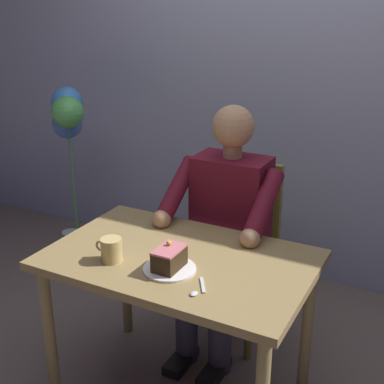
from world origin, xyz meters
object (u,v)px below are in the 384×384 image
Objects in this scene: cake_slice at (169,258)px; balloon_display at (68,131)px; chair at (237,240)px; coffee_cup at (111,249)px; dessert_spoon at (198,290)px; seated_person at (224,228)px; dining_table at (179,275)px.

cake_slice is 1.59m from balloon_display.
chair is 7.53× the size of coffee_cup.
chair is 0.87m from dessert_spoon.
chair reaches higher than dessert_spoon.
dining_table is at bearing 90.00° from seated_person.
dining_table is at bearing 147.16° from balloon_display.
chair is 0.22m from seated_person.
chair is 0.85m from coffee_cup.
dessert_spoon is (-0.19, 0.83, 0.20)m from chair.
balloon_display is (1.44, -1.01, 0.21)m from dessert_spoon.
coffee_cup is 0.42m from dessert_spoon.
coffee_cup is 1.42m from balloon_display.
dessert_spoon is at bearing 103.04° from chair.
dining_table is 8.99× the size of coffee_cup.
chair is at bearing -90.00° from seated_person.
chair is at bearing -76.96° from dessert_spoon.
dining_table is 0.88× the size of seated_person.
chair is at bearing 171.61° from balloon_display.
coffee_cup is (0.22, 0.61, 0.10)m from seated_person.
seated_person is at bearing -109.97° from coffee_cup.
dessert_spoon is at bearing 174.16° from coffee_cup.
chair is (0.00, -0.62, -0.11)m from dining_table.
seated_person is (0.00, -0.45, 0.03)m from dining_table.
seated_person is at bearing 90.00° from chair.
seated_person is at bearing -87.62° from cake_slice.
balloon_display is at bearing -35.05° from dessert_spoon.
cake_slice reaches higher than dessert_spoon.
coffee_cup is at bearing 9.63° from cake_slice.
coffee_cup is at bearing 70.03° from seated_person.
dessert_spoon is at bearing 133.17° from dining_table.
cake_slice is 1.02× the size of dessert_spoon.
seated_person reaches higher than cake_slice.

